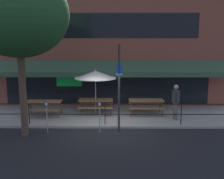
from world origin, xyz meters
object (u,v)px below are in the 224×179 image
Objects in this scene: street_sign_pole at (119,88)px; pedestrian_walking at (176,100)px; picnic_table_left at (44,104)px; picnic_table_right at (146,103)px; picnic_table_centre at (96,102)px; street_tree_curbside at (20,8)px; patio_umbrella_centre at (95,75)px; parking_meter_far at (100,106)px; parking_meter_near at (47,106)px.

pedestrian_walking is at bearing 30.24° from street_sign_pole.
picnic_table_left is 5.30m from picnic_table_right.
street_sign_pole reaches higher than picnic_table_centre.
street_sign_pole is at bearing -66.56° from picnic_table_centre.
picnic_table_right is 3.21m from street_sign_pole.
street_tree_curbside is (-3.73, -0.52, 3.11)m from street_sign_pole.
picnic_table_centre is 1.05× the size of pedestrian_walking.
pedestrian_walking is 7.91m from street_tree_curbside.
street_sign_pole reaches higher than patio_umbrella_centre.
patio_umbrella_centre is at bearing -90.00° from picnic_table_centre.
street_tree_curbside is at bearing -172.13° from parking_meter_far.
parking_meter_near and parking_meter_far have the same top height.
picnic_table_right is (2.64, -0.10, 0.00)m from picnic_table_centre.
picnic_table_left is 3.84m from parking_meter_far.
picnic_table_centre is at bearing 9.89° from picnic_table_left.
patio_umbrella_centre is at bearing 55.70° from parking_meter_near.
street_tree_curbside reaches higher than patio_umbrella_centre.
parking_meter_far is at bearing -82.31° from patio_umbrella_centre.
pedestrian_walking is 3.32m from street_sign_pole.
pedestrian_walking is 6.05m from parking_meter_near.
picnic_table_right is at bearing 30.90° from street_tree_curbside.
street_sign_pole is 4.89m from street_tree_curbside.
picnic_table_centre is (2.64, 0.46, 0.00)m from picnic_table_left.
patio_umbrella_centre is 1.39× the size of pedestrian_walking.
picnic_table_right is 1.27× the size of parking_meter_far.
patio_umbrella_centre is at bearing 50.25° from street_tree_curbside.
patio_umbrella_centre is 4.91m from street_tree_curbside.
picnic_table_left is 0.76× the size of patio_umbrella_centre.
parking_meter_far is at bearing 7.87° from street_tree_curbside.
picnic_table_right is 7.44m from street_tree_curbside.
pedestrian_walking reaches higher than picnic_table_right.
picnic_table_left is 2.54m from parking_meter_near.
picnic_table_right is 0.76× the size of patio_umbrella_centre.
picnic_table_left is 1.00× the size of picnic_table_right.
patio_umbrella_centre is 1.67× the size of parking_meter_far.
picnic_table_left and picnic_table_centre have the same top height.
parking_meter_far is (-2.28, -2.71, 0.44)m from picnic_table_right.
street_tree_curbside is at bearing -161.80° from pedestrian_walking.
street_tree_curbside is (-2.57, -3.09, 2.82)m from patio_umbrella_centre.
parking_meter_near reaches higher than picnic_table_left.
picnic_table_centre is 1.27× the size of parking_meter_far.
parking_meter_near is 3.10m from street_sign_pole.
picnic_table_centre is 1.27× the size of parking_meter_near.
street_sign_pole is 0.52× the size of street_tree_curbside.
patio_umbrella_centre reaches higher than picnic_table_centre.
picnic_table_centre is 4.10m from pedestrian_walking.
parking_meter_near is at bearing 28.01° from street_tree_curbside.
picnic_table_right is 0.26× the size of street_tree_curbside.
patio_umbrella_centre is 3.43m from parking_meter_near.
parking_meter_far reaches higher than picnic_table_left.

